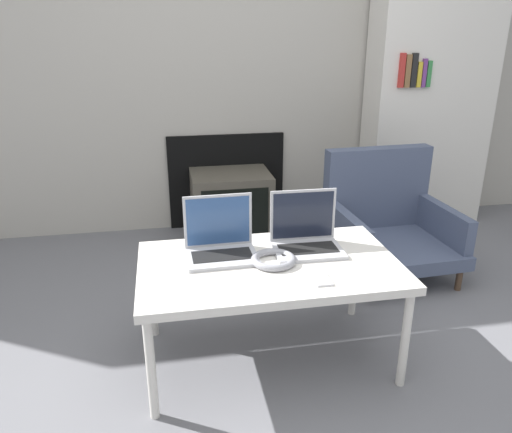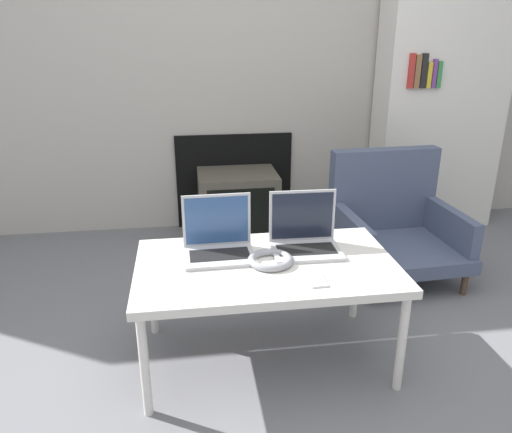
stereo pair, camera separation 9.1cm
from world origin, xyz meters
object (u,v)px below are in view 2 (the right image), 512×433
(laptop_right, at_px, (305,236))
(armchair, at_px, (392,221))
(headphones, at_px, (270,260))
(laptop_left, at_px, (218,241))
(tv, at_px, (238,204))
(phone, at_px, (316,280))

(laptop_right, height_order, armchair, laptop_right)
(laptop_right, distance_m, headphones, 0.22)
(laptop_left, height_order, headphones, laptop_left)
(laptop_left, relative_size, armchair, 0.42)
(tv, xyz_separation_m, armchair, (0.86, -0.65, 0.08))
(laptop_left, bearing_deg, tv, 79.19)
(laptop_right, xyz_separation_m, armchair, (0.70, 0.67, -0.22))
(tv, bearing_deg, headphones, -90.75)
(phone, bearing_deg, laptop_right, 85.56)
(headphones, bearing_deg, laptop_left, 149.09)
(armchair, bearing_deg, phone, -129.76)
(laptop_left, height_order, phone, laptop_left)
(phone, height_order, tv, phone)
(tv, bearing_deg, laptop_left, -99.70)
(laptop_left, distance_m, tv, 1.37)
(laptop_right, bearing_deg, armchair, 44.85)
(phone, xyz_separation_m, armchair, (0.73, 0.97, -0.17))
(laptop_left, distance_m, armchair, 1.29)
(phone, relative_size, tv, 0.23)
(laptop_left, relative_size, tv, 0.56)
(laptop_right, distance_m, tv, 1.36)
(headphones, bearing_deg, armchair, 42.08)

